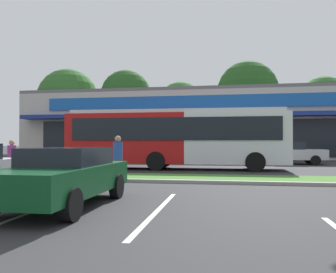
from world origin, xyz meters
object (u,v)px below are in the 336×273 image
Objects in this scene: pedestrian_by_pole at (12,160)px; car_3 at (64,176)px; pedestrian_near_bench at (118,159)px; city_bus at (176,137)px; car_1 at (290,153)px.

car_3 is at bearing 79.25° from pedestrian_by_pole.
car_3 is at bearing 80.13° from pedestrian_near_bench.
pedestrian_near_bench is at bearing -100.83° from city_bus.
car_3 is (-8.06, -16.65, -0.05)m from car_1.
pedestrian_near_bench is (-1.20, -6.63, -0.90)m from city_bus.
city_bus is at bearing -112.27° from pedestrian_near_bench.
pedestrian_by_pole reaches higher than car_1.
car_3 is 2.77× the size of pedestrian_by_pole.
car_1 is at bearing 37.06° from city_bus.
city_bus is 11.31m from car_3.
car_3 is 2.53× the size of pedestrian_near_bench.
car_1 is at bearing 169.23° from pedestrian_by_pole.
city_bus is 2.74× the size of car_3.
car_1 is at bearing -136.36° from pedestrian_near_bench.
city_bus reaches higher than pedestrian_by_pole.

